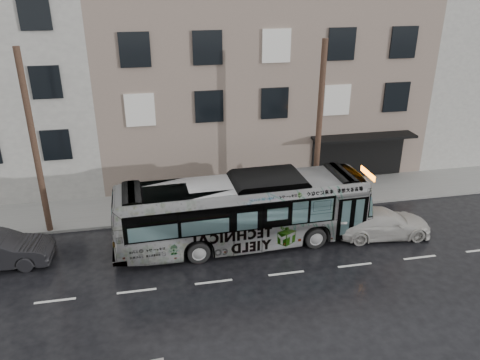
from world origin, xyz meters
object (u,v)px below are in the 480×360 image
object	(u,v)px
utility_pole_rear	(34,145)
white_sedan	(382,223)
bus	(243,211)
sign_post	(334,184)
utility_pole_front	(319,128)

from	to	relation	value
utility_pole_rear	white_sedan	size ratio (longest dim) A/B	1.87
white_sedan	bus	bearing A→B (deg)	89.37
bus	sign_post	bearing A→B (deg)	-65.36
utility_pole_rear	bus	distance (m)	10.24
sign_post	bus	size ratio (longest dim) A/B	0.20
bus	white_sedan	xyz separation A→B (m)	(6.87, -0.69, -1.00)
utility_pole_rear	sign_post	world-z (taller)	utility_pole_rear
utility_pole_front	white_sedan	xyz separation A→B (m)	(2.25, -3.56, -3.95)
bus	white_sedan	distance (m)	6.98
utility_pole_front	utility_pole_rear	xyz separation A→B (m)	(-14.00, 0.00, 0.00)
utility_pole_rear	bus	bearing A→B (deg)	-16.99
utility_pole_front	bus	world-z (taller)	utility_pole_front
utility_pole_front	white_sedan	bearing A→B (deg)	-57.66
utility_pole_front	sign_post	bearing A→B (deg)	0.00
utility_pole_front	bus	distance (m)	6.19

